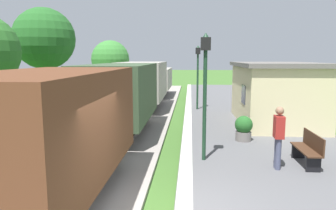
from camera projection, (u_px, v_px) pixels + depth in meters
freight_train at (132, 91)px, 15.76m from camera, size 2.50×26.00×2.72m
station_hut at (275, 93)px, 14.67m from camera, size 3.50×5.80×2.78m
bench_near_hut at (309, 148)px, 8.94m from camera, size 0.42×1.50×0.91m
person_waiting at (279, 135)px, 8.56m from camera, size 0.26×0.39×1.71m
potted_planter at (244, 128)px, 11.55m from camera, size 0.64×0.64×0.92m
lamp_post_near at (205, 73)px, 9.08m from camera, size 0.28×0.28×3.70m
lamp_post_far at (198, 65)px, 18.34m from camera, size 0.28×0.28×3.70m
tree_field_left at (44, 39)px, 19.72m from camera, size 3.78×3.78×6.31m
tree_field_distant at (110, 59)px, 28.58m from camera, size 3.38×3.38×4.79m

